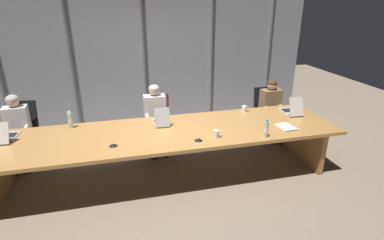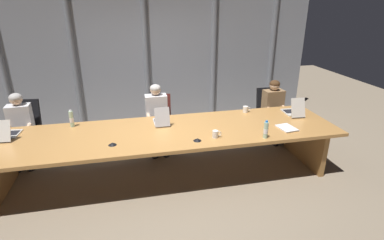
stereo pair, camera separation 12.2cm
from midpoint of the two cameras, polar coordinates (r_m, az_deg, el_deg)
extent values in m
plane|color=#7F705B|center=(4.73, -5.35, -10.48)|extent=(14.18, 14.18, 0.00)
cube|color=#B77F42|center=(4.39, -5.67, -2.46)|extent=(5.08, 1.28, 0.05)
cube|color=black|center=(4.42, -5.64, -3.23)|extent=(4.32, 0.10, 0.06)
cube|color=olive|center=(5.34, 19.56, -3.54)|extent=(0.08, 1.09, 0.70)
cube|color=gray|center=(6.53, -9.29, 11.91)|extent=(7.09, 0.10, 2.87)
cylinder|color=slate|center=(6.52, -22.52, 10.55)|extent=(0.12, 0.12, 2.81)
cylinder|color=slate|center=(6.47, -9.76, 11.80)|extent=(0.12, 0.12, 2.81)
cylinder|color=slate|center=(6.74, 2.95, 12.46)|extent=(0.12, 0.12, 2.81)
cylinder|color=slate|center=(7.26, 13.62, 12.56)|extent=(0.12, 0.12, 2.81)
cube|color=beige|center=(4.93, -31.93, -2.66)|extent=(0.25, 0.33, 0.02)
cube|color=black|center=(4.94, -31.86, -2.45)|extent=(0.20, 0.19, 0.00)
cube|color=black|center=(4.70, -33.18, -2.08)|extent=(0.21, 0.13, 0.24)
cube|color=#BCBCC1|center=(4.70, -6.70, -0.41)|extent=(0.23, 0.30, 0.02)
cube|color=black|center=(4.71, -6.75, -0.20)|extent=(0.19, 0.17, 0.00)
cube|color=#BCBCC1|center=(4.47, -6.43, 0.49)|extent=(0.22, 0.08, 0.28)
cube|color=black|center=(4.48, -6.44, 0.53)|extent=(0.20, 0.07, 0.25)
cube|color=beige|center=(5.36, 17.18, 1.58)|extent=(0.25, 0.34, 0.02)
cube|color=black|center=(5.38, 17.08, 1.77)|extent=(0.21, 0.19, 0.00)
cube|color=beige|center=(5.13, 18.46, 2.40)|extent=(0.24, 0.12, 0.30)
cube|color=black|center=(5.14, 18.44, 2.44)|extent=(0.21, 0.11, 0.27)
cube|color=black|center=(5.66, -30.01, -2.99)|extent=(0.54, 0.54, 0.08)
cube|color=black|center=(5.75, -29.75, 0.62)|extent=(0.44, 0.18, 0.52)
cylinder|color=#262628|center=(5.75, -29.61, -4.94)|extent=(0.05, 0.05, 0.35)
cylinder|color=black|center=(5.83, -29.26, -6.65)|extent=(0.60, 0.60, 0.04)
cube|color=#511E19|center=(5.44, -7.19, -1.00)|extent=(0.55, 0.55, 0.08)
cube|color=#511E19|center=(5.55, -7.24, 2.46)|extent=(0.44, 0.18, 0.47)
cylinder|color=#262628|center=(5.53, -7.09, -3.05)|extent=(0.05, 0.05, 0.35)
cylinder|color=black|center=(5.61, -7.00, -4.85)|extent=(0.60, 0.60, 0.04)
cube|color=black|center=(6.07, 13.63, 0.96)|extent=(0.48, 0.48, 0.08)
cube|color=black|center=(6.17, 12.94, 4.01)|extent=(0.43, 0.12, 0.46)
cylinder|color=#262628|center=(6.14, 13.45, -0.91)|extent=(0.05, 0.05, 0.35)
cylinder|color=black|center=(6.22, 13.30, -2.56)|extent=(0.60, 0.60, 0.04)
cube|color=silver|center=(5.55, -30.64, -0.32)|extent=(0.36, 0.24, 0.50)
sphere|color=beige|center=(5.44, -31.35, 3.12)|extent=(0.19, 0.19, 0.19)
ellipsoid|color=#B2ADA8|center=(5.44, -31.39, 3.35)|extent=(0.19, 0.19, 0.14)
cylinder|color=silver|center=(5.49, -29.30, 0.45)|extent=(0.08, 0.14, 0.27)
cylinder|color=beige|center=(5.34, -29.45, -1.50)|extent=(0.08, 0.30, 0.06)
cylinder|color=silver|center=(5.56, -32.21, 0.11)|extent=(0.08, 0.14, 0.27)
cylinder|color=beige|center=(5.41, -32.44, -1.83)|extent=(0.08, 0.30, 0.06)
cylinder|color=#262833|center=(5.44, -29.46, -3.72)|extent=(0.16, 0.41, 0.13)
cylinder|color=#262833|center=(5.37, -29.37, -6.58)|extent=(0.11, 0.11, 0.45)
cylinder|color=#262833|center=(5.49, -31.49, -3.92)|extent=(0.16, 0.41, 0.13)
cylinder|color=#262833|center=(5.42, -31.43, -6.76)|extent=(0.11, 0.11, 0.45)
cube|color=silver|center=(5.31, -7.67, 1.90)|extent=(0.37, 0.22, 0.53)
sphere|color=beige|center=(5.20, -7.86, 5.63)|extent=(0.19, 0.19, 0.19)
ellipsoid|color=#B2ADA8|center=(5.20, -7.88, 5.88)|extent=(0.19, 0.19, 0.14)
cylinder|color=silver|center=(5.31, -6.05, 2.78)|extent=(0.07, 0.14, 0.27)
cylinder|color=beige|center=(5.15, -5.64, 0.82)|extent=(0.06, 0.30, 0.06)
cylinder|color=silver|center=(5.28, -9.37, 2.49)|extent=(0.07, 0.14, 0.27)
cylinder|color=beige|center=(5.12, -9.06, 0.50)|extent=(0.06, 0.30, 0.06)
cylinder|color=#262833|center=(5.25, -6.15, -1.73)|extent=(0.13, 0.40, 0.13)
cylinder|color=#262833|center=(5.18, -5.75, -4.68)|extent=(0.11, 0.11, 0.45)
cylinder|color=#262833|center=(5.23, -8.31, -1.94)|extent=(0.13, 0.40, 0.13)
cylinder|color=#262833|center=(5.15, -7.95, -4.90)|extent=(0.11, 0.11, 0.45)
cube|color=olive|center=(5.96, 13.99, 3.39)|extent=(0.38, 0.24, 0.47)
sphere|color=beige|center=(5.87, 14.29, 6.50)|extent=(0.19, 0.19, 0.19)
ellipsoid|color=#472D19|center=(5.86, 14.31, 6.73)|extent=(0.19, 0.19, 0.14)
cylinder|color=olive|center=(6.03, 15.31, 3.93)|extent=(0.08, 0.14, 0.27)
cylinder|color=beige|center=(5.90, 16.27, 2.24)|extent=(0.08, 0.30, 0.06)
cylinder|color=olive|center=(5.87, 12.72, 3.70)|extent=(0.08, 0.14, 0.27)
cylinder|color=beige|center=(5.74, 13.66, 1.96)|extent=(0.08, 0.30, 0.06)
cylinder|color=#262833|center=(5.94, 15.57, 0.44)|extent=(0.15, 0.41, 0.13)
cylinder|color=#262833|center=(5.89, 16.29, -2.12)|extent=(0.11, 0.11, 0.45)
cylinder|color=#262833|center=(5.84, 13.91, 0.22)|extent=(0.15, 0.41, 0.13)
cylinder|color=#262833|center=(5.78, 14.63, -2.38)|extent=(0.11, 0.11, 0.45)
cylinder|color=#ADD1B2|center=(4.80, -22.66, -0.07)|extent=(0.06, 0.06, 0.24)
cylinder|color=white|center=(4.81, -22.64, -0.20)|extent=(0.06, 0.06, 0.07)
cylinder|color=white|center=(4.76, -22.89, 1.41)|extent=(0.03, 0.03, 0.02)
cylinder|color=#ADD1B2|center=(4.25, 13.02, -1.72)|extent=(0.06, 0.06, 0.23)
cylinder|color=white|center=(4.26, 13.01, -1.86)|extent=(0.06, 0.06, 0.07)
cylinder|color=blue|center=(4.20, 13.16, -0.13)|extent=(0.03, 0.03, 0.02)
cylinder|color=white|center=(4.17, 3.73, -2.63)|extent=(0.08, 0.08, 0.10)
torus|color=white|center=(4.18, 4.41, -2.56)|extent=(0.07, 0.01, 0.07)
cylinder|color=white|center=(5.18, 9.14, 2.10)|extent=(0.08, 0.08, 0.10)
torus|color=white|center=(5.20, 9.70, 2.15)|extent=(0.07, 0.01, 0.07)
cone|color=black|center=(4.08, 0.37, -3.70)|extent=(0.11, 0.11, 0.03)
cone|color=black|center=(4.08, -15.46, -4.54)|extent=(0.11, 0.11, 0.03)
cube|color=silver|center=(4.69, 16.65, -1.26)|extent=(0.26, 0.33, 0.02)
cylinder|color=silver|center=(4.57, 17.58, -1.82)|extent=(0.21, 0.04, 0.01)
camera|label=1|loc=(0.06, -90.78, -0.31)|focal=28.27mm
camera|label=2|loc=(0.06, 89.22, 0.31)|focal=28.27mm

